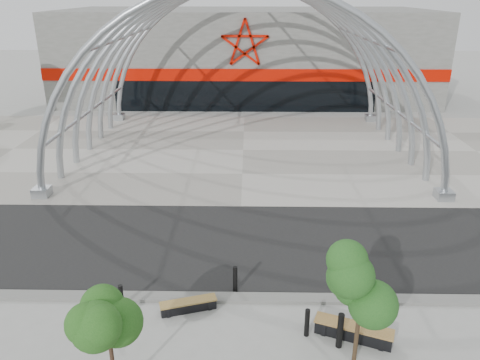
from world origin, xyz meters
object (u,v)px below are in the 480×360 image
object	(u,v)px
street_tree_0	(107,319)
bench_0	(188,306)
street_tree_1	(363,285)
bench_1	(353,332)
bollard_2	(235,279)

from	to	relation	value
street_tree_0	bench_0	xyz separation A→B (m)	(1.44, 3.42, -2.19)
street_tree_0	street_tree_1	bearing A→B (deg)	11.51
bench_1	street_tree_0	bearing A→B (deg)	-161.15
bench_0	bollard_2	size ratio (longest dim) A/B	1.91
bench_1	bollard_2	xyz separation A→B (m)	(-3.56, 2.27, 0.25)
bench_0	bench_1	xyz separation A→B (m)	(5.04, -1.21, 0.05)
street_tree_1	bollard_2	xyz separation A→B (m)	(-3.41, 3.20, -2.03)
bench_0	bench_1	bearing A→B (deg)	-13.49
street_tree_1	bench_1	distance (m)	2.47
bench_1	street_tree_1	bearing A→B (deg)	-99.64
bench_0	street_tree_0	bearing A→B (deg)	-112.77
street_tree_1	bench_0	distance (m)	5.82
street_tree_0	bench_0	bearing A→B (deg)	67.23
street_tree_0	bench_1	size ratio (longest dim) A/B	1.42
street_tree_1	street_tree_0	bearing A→B (deg)	-168.49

